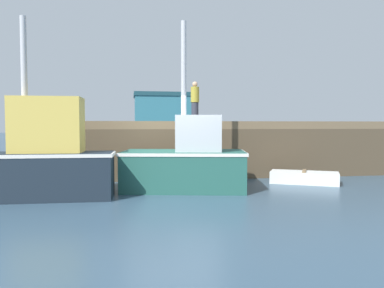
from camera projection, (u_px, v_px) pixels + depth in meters
ground at (174, 192)px, 9.84m from camera, size 120.00×160.00×0.10m
pier at (218, 129)px, 15.67m from camera, size 11.08×8.91×1.85m
fishing_boat_near_left at (28, 161)px, 8.60m from camera, size 4.04×1.19×4.19m
fishing_boat_near_right at (187, 162)px, 9.92m from camera, size 3.49×2.21×4.44m
rowboat at (304, 178)px, 11.03m from camera, size 2.06×1.58×0.39m
dockworker at (195, 102)px, 15.22m from camera, size 0.34×0.34×1.65m
warehouse at (163, 116)px, 47.92m from camera, size 7.28×5.44×5.79m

